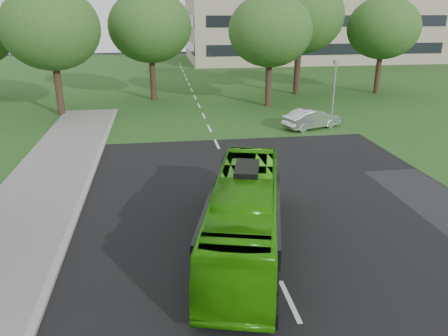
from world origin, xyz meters
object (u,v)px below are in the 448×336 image
(tree_park_a, at_px, (51,28))
(camera_pole, at_px, (335,81))
(tree_park_b, at_px, (150,27))
(bus, at_px, (245,215))
(tree_park_e, at_px, (383,28))
(sedan, at_px, (312,119))
(tree_park_c, at_px, (270,31))
(tree_park_d, at_px, (300,16))

(tree_park_a, distance_m, camera_pole, 22.05)
(tree_park_b, height_order, bus, tree_park_b)
(tree_park_e, distance_m, sedan, 17.86)
(sedan, bearing_deg, tree_park_c, -12.15)
(tree_park_e, relative_size, camera_pole, 2.10)
(tree_park_d, relative_size, tree_park_e, 1.18)
(tree_park_a, relative_size, sedan, 2.32)
(tree_park_e, bearing_deg, tree_park_c, -159.85)
(tree_park_c, xyz_separation_m, camera_pole, (3.97, -5.04, -3.51))
(tree_park_c, height_order, tree_park_e, tree_park_c)
(bus, bearing_deg, sedan, 78.05)
(tree_park_d, xyz_separation_m, bus, (-11.00, -29.09, -6.18))
(tree_park_b, relative_size, bus, 1.05)
(tree_park_c, height_order, sedan, tree_park_c)
(tree_park_d, xyz_separation_m, tree_park_e, (8.28, -0.65, -1.14))
(tree_park_b, xyz_separation_m, tree_park_e, (22.50, 0.28, -0.25))
(tree_park_c, bearing_deg, sedan, -81.37)
(tree_park_e, height_order, bus, tree_park_e)
(tree_park_a, distance_m, tree_park_c, 17.40)
(tree_park_c, height_order, camera_pole, tree_park_c)
(tree_park_a, height_order, camera_pole, tree_park_a)
(tree_park_d, height_order, tree_park_e, tree_park_d)
(tree_park_c, relative_size, tree_park_e, 1.01)
(tree_park_b, xyz_separation_m, camera_pole, (13.96, -9.35, -3.73))
(tree_park_b, distance_m, tree_park_c, 10.88)
(tree_park_d, relative_size, camera_pole, 2.49)
(tree_park_a, relative_size, tree_park_e, 1.06)
(tree_park_d, height_order, camera_pole, tree_park_d)
(tree_park_b, relative_size, tree_park_d, 0.88)
(tree_park_d, xyz_separation_m, camera_pole, (-0.26, -10.29, -4.62))
(sedan, bearing_deg, tree_park_b, 21.45)
(tree_park_e, relative_size, bus, 1.00)
(tree_park_a, height_order, tree_park_c, tree_park_a)
(tree_park_a, distance_m, tree_park_d, 22.49)
(sedan, bearing_deg, tree_park_e, -62.56)
(tree_park_a, height_order, tree_park_d, tree_park_d)
(tree_park_b, xyz_separation_m, tree_park_d, (14.22, 0.93, 0.89))
(tree_park_b, height_order, tree_park_c, tree_park_b)
(tree_park_b, bearing_deg, tree_park_d, 3.75)
(camera_pole, bearing_deg, tree_park_e, 25.90)
(bus, xyz_separation_m, camera_pole, (10.74, 18.80, 1.57))
(tree_park_b, xyz_separation_m, sedan, (11.21, -12.35, -5.89))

